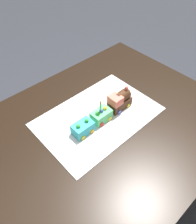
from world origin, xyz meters
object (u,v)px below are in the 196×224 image
(cake_locomotive, at_px, (120,101))
(birthday_candle, at_px, (101,105))
(cake_car_tanker_turquoise, at_px, (83,128))
(cake_car_caboose_mint_green, at_px, (101,115))
(dining_table, at_px, (96,144))

(cake_locomotive, xyz_separation_m, birthday_candle, (0.13, 0.00, 0.05))
(cake_locomotive, bearing_deg, birthday_candle, 0.00)
(cake_car_tanker_turquoise, bearing_deg, cake_car_caboose_mint_green, -180.00)
(cake_car_caboose_mint_green, xyz_separation_m, cake_car_tanker_turquoise, (0.12, 0.00, -0.00))
(cake_car_caboose_mint_green, xyz_separation_m, birthday_candle, (0.01, 0.00, 0.07))
(cake_locomotive, distance_m, birthday_candle, 0.15)
(cake_locomotive, height_order, birthday_candle, birthday_candle)
(cake_car_caboose_mint_green, bearing_deg, birthday_candle, 0.00)
(cake_car_tanker_turquoise, distance_m, birthday_candle, 0.13)
(dining_table, height_order, cake_locomotive, cake_locomotive)
(dining_table, bearing_deg, cake_car_tanker_turquoise, -32.46)
(dining_table, relative_size, birthday_candle, 23.01)
(dining_table, xyz_separation_m, cake_locomotive, (-0.20, -0.03, 0.16))
(dining_table, relative_size, cake_locomotive, 10.00)
(dining_table, height_order, cake_car_caboose_mint_green, cake_car_caboose_mint_green)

